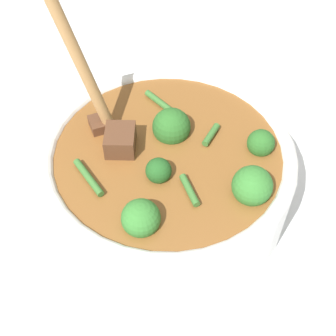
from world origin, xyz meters
TOP-DOWN VIEW (x-y plane):
  - ground_plane at (0.00, 0.00)m, footprint 4.00×4.00m
  - stew_bowl at (0.00, -0.00)m, footprint 0.27×0.27m

SIDE VIEW (x-z plane):
  - ground_plane at x=0.00m, z-range 0.00..0.00m
  - stew_bowl at x=0.00m, z-range -0.07..0.17m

